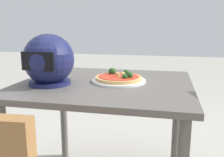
% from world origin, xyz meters
% --- Properties ---
extents(dining_table, '(0.96, 0.85, 0.71)m').
position_xyz_m(dining_table, '(0.00, 0.00, 0.62)').
color(dining_table, '#5B5651').
rests_on(dining_table, ground).
extents(pizza_plate, '(0.31, 0.31, 0.01)m').
position_xyz_m(pizza_plate, '(-0.07, -0.03, 0.72)').
color(pizza_plate, white).
rests_on(pizza_plate, dining_table).
extents(pizza, '(0.26, 0.26, 0.06)m').
position_xyz_m(pizza, '(-0.07, -0.03, 0.74)').
color(pizza, tan).
rests_on(pizza, pizza_plate).
extents(motorcycle_helmet, '(0.27, 0.27, 0.27)m').
position_xyz_m(motorcycle_helmet, '(0.28, 0.11, 0.84)').
color(motorcycle_helmet, '#191E4C').
rests_on(motorcycle_helmet, dining_table).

